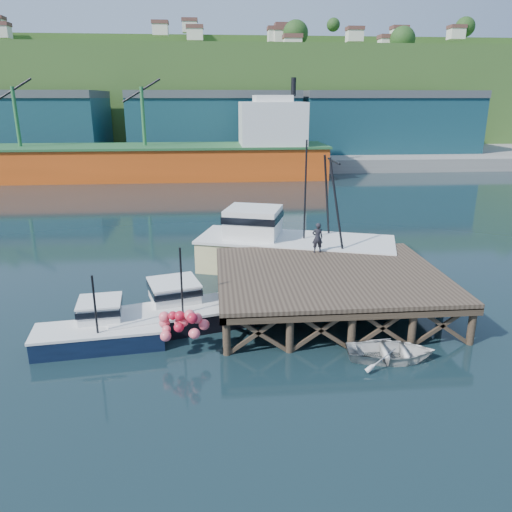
{
  "coord_description": "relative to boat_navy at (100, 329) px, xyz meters",
  "views": [
    {
      "loc": [
        -0.65,
        -24.84,
        11.05
      ],
      "look_at": [
        1.7,
        2.0,
        2.48
      ],
      "focal_mm": 35.0,
      "sensor_mm": 36.0,
      "label": 1
    }
  ],
  "objects": [
    {
      "name": "dinghy",
      "position": [
        13.04,
        -2.62,
        -0.35
      ],
      "size": [
        4.17,
        3.21,
        0.8
      ],
      "primitive_type": "imported",
      "rotation": [
        0.0,
        0.0,
        1.45
      ],
      "color": "silver",
      "rests_on": "ground"
    },
    {
      "name": "trawler",
      "position": [
        10.47,
        9.68,
        1.01
      ],
      "size": [
        13.56,
        8.23,
        8.56
      ],
      "rotation": [
        0.0,
        0.0,
        -0.31
      ],
      "color": "beige",
      "rests_on": "ground"
    },
    {
      "name": "boat_black",
      "position": [
        3.53,
        1.78,
        0.06
      ],
      "size": [
        7.54,
        6.25,
        4.39
      ],
      "rotation": [
        0.0,
        0.0,
        0.28
      ],
      "color": "black",
      "rests_on": "ground"
    },
    {
      "name": "wharf",
      "position": [
        11.55,
        2.99,
        1.19
      ],
      "size": [
        12.0,
        10.0,
        2.62
      ],
      "color": "brown",
      "rests_on": "ground"
    },
    {
      "name": "far_quay",
      "position": [
        6.05,
        73.18,
        0.25
      ],
      "size": [
        160.0,
        40.0,
        2.0
      ],
      "primitive_type": "cube",
      "color": "gray",
      "rests_on": "ground"
    },
    {
      "name": "warehouse_mid",
      "position": [
        6.05,
        68.18,
        5.75
      ],
      "size": [
        28.0,
        16.0,
        9.0
      ],
      "primitive_type": "cube",
      "color": "#173E4D",
      "rests_on": "far_quay"
    },
    {
      "name": "boat_navy",
      "position": [
        0.0,
        0.0,
        0.0
      ],
      "size": [
        6.16,
        3.57,
        3.72
      ],
      "rotation": [
        0.0,
        0.0,
        0.12
      ],
      "color": "#0D1932",
      "rests_on": "ground"
    },
    {
      "name": "hillside",
      "position": [
        6.05,
        103.18,
        10.25
      ],
      "size": [
        220.0,
        50.0,
        22.0
      ],
      "primitive_type": "cube",
      "color": "#2D511E",
      "rests_on": "ground"
    },
    {
      "name": "ground",
      "position": [
        6.05,
        3.18,
        -0.75
      ],
      "size": [
        300.0,
        300.0,
        0.0
      ],
      "primitive_type": "plane",
      "color": "black",
      "rests_on": "ground"
    },
    {
      "name": "dockworker",
      "position": [
        11.6,
        6.73,
        2.29
      ],
      "size": [
        0.68,
        0.46,
        1.83
      ],
      "primitive_type": "imported",
      "rotation": [
        0.0,
        0.0,
        3.17
      ],
      "color": "black",
      "rests_on": "wharf"
    },
    {
      "name": "cargo_ship",
      "position": [
        -2.41,
        51.18,
        2.57
      ],
      "size": [
        55.5,
        10.0,
        13.75
      ],
      "color": "#E05115",
      "rests_on": "ground"
    },
    {
      "name": "warehouse_left",
      "position": [
        -28.95,
        68.18,
        5.75
      ],
      "size": [
        32.0,
        16.0,
        9.0
      ],
      "primitive_type": "cube",
      "color": "#173E4D",
      "rests_on": "far_quay"
    },
    {
      "name": "warehouse_right",
      "position": [
        36.05,
        68.18,
        5.75
      ],
      "size": [
        30.0,
        16.0,
        9.0
      ],
      "primitive_type": "cube",
      "color": "#173E4D",
      "rests_on": "far_quay"
    }
  ]
}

